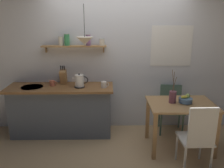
{
  "coord_description": "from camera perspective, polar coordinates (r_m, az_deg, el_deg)",
  "views": [
    {
      "loc": [
        -0.17,
        -3.61,
        2.06
      ],
      "look_at": [
        -0.1,
        0.25,
        0.95
      ],
      "focal_mm": 37.71,
      "sensor_mm": 36.0,
      "label": 1
    }
  ],
  "objects": [
    {
      "name": "dining_table",
      "position": [
        3.86,
        16.33,
        -6.17
      ],
      "size": [
        1.02,
        0.74,
        0.77
      ],
      "color": "tan",
      "rests_on": "ground_plane"
    },
    {
      "name": "twig_vase",
      "position": [
        3.77,
        14.49,
        -2.98
      ],
      "size": [
        0.11,
        0.11,
        0.53
      ],
      "color": "brown",
      "rests_on": "dining_table"
    },
    {
      "name": "wall_shelf",
      "position": [
        4.16,
        -8.64,
        9.74
      ],
      "size": [
        1.12,
        0.2,
        0.33
      ],
      "color": "tan"
    },
    {
      "name": "dining_chair_near",
      "position": [
        3.4,
        20.07,
        -11.79
      ],
      "size": [
        0.42,
        0.43,
        0.98
      ],
      "color": "silver",
      "rests_on": "ground_plane"
    },
    {
      "name": "electric_kettle",
      "position": [
        4.03,
        -7.87,
        0.7
      ],
      "size": [
        0.26,
        0.17,
        0.24
      ],
      "color": "black",
      "rests_on": "kitchen_counter"
    },
    {
      "name": "coffee_mug_spare",
      "position": [
        3.99,
        -1.97,
        -0.15
      ],
      "size": [
        0.14,
        0.09,
        0.11
      ],
      "color": "white",
      "rests_on": "kitchen_counter"
    },
    {
      "name": "fruit_bowl",
      "position": [
        3.82,
        17.43,
        -3.63
      ],
      "size": [
        0.21,
        0.21,
        0.14
      ],
      "color": "#51759E",
      "rests_on": "dining_table"
    },
    {
      "name": "coffee_mug_by_sink",
      "position": [
        4.22,
        -14.28,
        0.21
      ],
      "size": [
        0.13,
        0.09,
        0.1
      ],
      "color": "#C6664C",
      "rests_on": "kitchen_counter"
    },
    {
      "name": "ground_plane",
      "position": [
        4.16,
        1.48,
        -13.65
      ],
      "size": [
        14.0,
        14.0,
        0.0
      ],
      "primitive_type": "plane",
      "color": "tan"
    },
    {
      "name": "pendant_lamp",
      "position": [
        3.88,
        -6.63,
        10.39
      ],
      "size": [
        0.28,
        0.28,
        0.63
      ],
      "color": "black"
    },
    {
      "name": "dining_chair_far",
      "position": [
        4.48,
        14.07,
        -5.15
      ],
      "size": [
        0.49,
        0.48,
        0.85
      ],
      "color": "#4C6B5B",
      "rests_on": "ground_plane"
    },
    {
      "name": "kitchen_counter",
      "position": [
        4.33,
        -12.1,
        -6.13
      ],
      "size": [
        1.83,
        0.63,
        0.9
      ],
      "color": "slate",
      "rests_on": "ground_plane"
    },
    {
      "name": "knife_block",
      "position": [
        4.27,
        -11.74,
        1.77
      ],
      "size": [
        0.11,
        0.19,
        0.34
      ],
      "color": "tan",
      "rests_on": "kitchen_counter"
    },
    {
      "name": "back_wall",
      "position": [
        4.34,
        3.95,
        6.59
      ],
      "size": [
        6.8,
        0.11,
        2.7
      ],
      "color": "silver",
      "rests_on": "ground_plane"
    }
  ]
}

